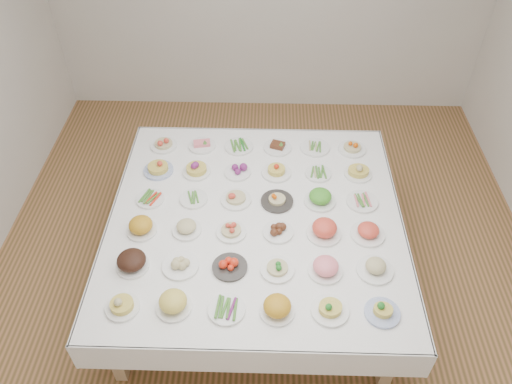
{
  "coord_description": "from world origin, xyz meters",
  "views": [
    {
      "loc": [
        0.0,
        -2.98,
        3.65
      ],
      "look_at": [
        -0.08,
        -0.09,
        0.88
      ],
      "focal_mm": 35.0,
      "sensor_mm": 36.0,
      "label": 1
    }
  ],
  "objects_px": {
    "display_table": "(255,222)",
    "dish_0": "(121,303)",
    "dish_18": "(150,198)",
    "dish_35": "(353,144)"
  },
  "relations": [
    {
      "from": "display_table",
      "to": "dish_18",
      "type": "bearing_deg",
      "value": 169.25
    },
    {
      "from": "dish_0",
      "to": "dish_35",
      "type": "xyz_separation_m",
      "value": [
        1.73,
        1.74,
        -0.0
      ]
    },
    {
      "from": "dish_18",
      "to": "dish_35",
      "type": "bearing_deg",
      "value": 21.96
    },
    {
      "from": "dish_18",
      "to": "dish_0",
      "type": "bearing_deg",
      "value": -89.77
    },
    {
      "from": "dish_0",
      "to": "dish_35",
      "type": "height_order",
      "value": "dish_0"
    },
    {
      "from": "dish_35",
      "to": "display_table",
      "type": "bearing_deg",
      "value": -134.9
    },
    {
      "from": "display_table",
      "to": "dish_18",
      "type": "height_order",
      "value": "dish_18"
    },
    {
      "from": "display_table",
      "to": "dish_0",
      "type": "height_order",
      "value": "dish_0"
    },
    {
      "from": "display_table",
      "to": "dish_0",
      "type": "xyz_separation_m",
      "value": [
        -0.87,
        -0.88,
        0.13
      ]
    },
    {
      "from": "dish_0",
      "to": "dish_18",
      "type": "height_order",
      "value": "dish_0"
    }
  ]
}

